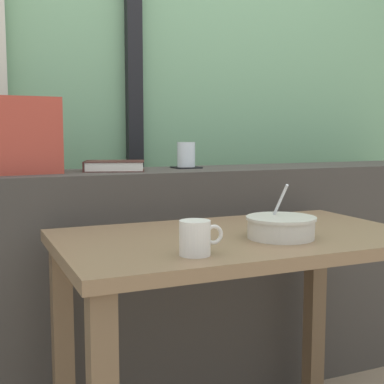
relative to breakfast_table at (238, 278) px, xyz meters
The scene contains 10 objects.
outdoor_backdrop 1.36m from the breakfast_table, 86.22° to the left, with size 4.80×0.08×2.80m, color #7AAD7F.
window_divider_post 1.24m from the breakfast_table, 89.65° to the left, with size 0.07×0.05×2.60m, color black.
dark_console_ledge 0.57m from the breakfast_table, 82.48° to the left, with size 2.80×0.34×0.89m, color #423D38.
breakfast_table is the anchor object (origin of this frame).
coaster_square 0.66m from the breakfast_table, 81.95° to the left, with size 0.10×0.10×0.01m, color black.
juice_glass 0.69m from the breakfast_table, 81.95° to the left, with size 0.07×0.07×0.10m.
closed_book 0.67m from the breakfast_table, 111.27° to the left, with size 0.25×0.21×0.04m.
throw_pillow 0.90m from the breakfast_table, 136.48° to the left, with size 0.32×0.14×0.26m, color #B74233.
soup_bowl 0.21m from the breakfast_table, 50.49° to the right, with size 0.20×0.20×0.15m.
ceramic_mug 0.34m from the breakfast_table, 138.43° to the right, with size 0.11×0.08×0.08m.
Camera 1 is at (-0.80, -1.34, 1.03)m, focal length 49.73 mm.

